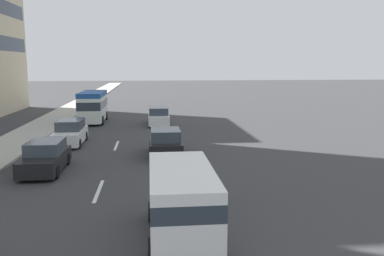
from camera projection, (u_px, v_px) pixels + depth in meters
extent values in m
plane|color=#38383A|center=(124.00, 127.00, 35.65)|extent=(198.00, 198.00, 0.00)
cube|color=#B2ADA3|center=(39.00, 128.00, 34.89)|extent=(162.00, 3.43, 0.15)
cube|color=silver|center=(99.00, 191.00, 17.91)|extent=(3.20, 0.16, 0.01)
cube|color=silver|center=(116.00, 146.00, 27.79)|extent=(3.20, 0.16, 0.01)
cube|color=white|center=(182.00, 201.00, 12.88)|extent=(5.00, 2.00, 2.11)
cube|color=#2D3842|center=(182.00, 187.00, 12.81)|extent=(5.01, 2.00, 0.51)
cylinder|color=black|center=(152.00, 212.00, 14.40)|extent=(0.72, 0.24, 0.72)
cylinder|color=black|center=(205.00, 210.00, 14.59)|extent=(0.72, 0.24, 0.72)
cylinder|color=black|center=(153.00, 250.00, 11.45)|extent=(0.72, 0.24, 0.72)
cylinder|color=black|center=(219.00, 247.00, 11.65)|extent=(0.72, 0.24, 0.72)
cube|color=black|center=(45.00, 161.00, 21.04)|extent=(4.50, 1.82, 0.79)
cube|color=#38424C|center=(46.00, 147.00, 21.15)|extent=(2.48, 1.67, 0.64)
cylinder|color=black|center=(56.00, 172.00, 19.79)|extent=(0.64, 0.22, 0.64)
cylinder|color=black|center=(21.00, 173.00, 19.62)|extent=(0.64, 0.22, 0.64)
cylinder|color=black|center=(67.00, 159.00, 22.53)|extent=(0.64, 0.22, 0.64)
cylinder|color=black|center=(36.00, 160.00, 22.36)|extent=(0.64, 0.22, 0.64)
cube|color=black|center=(165.00, 146.00, 24.88)|extent=(4.25, 1.90, 0.80)
cube|color=#38424C|center=(165.00, 135.00, 24.56)|extent=(2.34, 1.75, 0.66)
cylinder|color=black|center=(151.00, 146.00, 26.13)|extent=(0.64, 0.22, 0.64)
cylinder|color=black|center=(178.00, 145.00, 26.31)|extent=(0.64, 0.22, 0.64)
cylinder|color=black|center=(151.00, 155.00, 23.54)|extent=(0.64, 0.22, 0.64)
cylinder|color=black|center=(181.00, 154.00, 23.72)|extent=(0.64, 0.22, 0.64)
cube|color=silver|center=(93.00, 108.00, 38.60)|extent=(6.03, 2.11, 2.27)
cube|color=#1E4C93|center=(92.00, 94.00, 38.39)|extent=(6.03, 2.11, 0.43)
cube|color=#28333D|center=(93.00, 104.00, 38.53)|extent=(6.04, 2.12, 0.76)
cylinder|color=black|center=(102.00, 120.00, 37.14)|extent=(0.84, 0.26, 0.84)
cylinder|color=black|center=(80.00, 121.00, 36.93)|extent=(0.84, 0.26, 0.84)
cylinder|color=black|center=(106.00, 115.00, 40.57)|extent=(0.84, 0.26, 0.84)
cylinder|color=black|center=(86.00, 116.00, 40.36)|extent=(0.84, 0.26, 0.84)
cube|color=white|center=(159.00, 118.00, 37.24)|extent=(4.53, 1.85, 0.80)
cube|color=#38424C|center=(158.00, 111.00, 36.90)|extent=(2.49, 1.70, 0.66)
cylinder|color=black|center=(149.00, 119.00, 38.57)|extent=(0.64, 0.22, 0.64)
cylinder|color=black|center=(167.00, 119.00, 38.75)|extent=(0.64, 0.22, 0.64)
cylinder|color=black|center=(149.00, 124.00, 35.81)|extent=(0.64, 0.22, 0.64)
cylinder|color=black|center=(169.00, 123.00, 35.99)|extent=(0.64, 0.22, 0.64)
cube|color=white|center=(70.00, 136.00, 28.17)|extent=(4.54, 1.77, 0.84)
cube|color=#38424C|center=(70.00, 125.00, 28.27)|extent=(2.50, 1.63, 0.69)
cylinder|color=black|center=(79.00, 143.00, 26.91)|extent=(0.64, 0.22, 0.64)
cylinder|color=black|center=(54.00, 144.00, 26.74)|extent=(0.64, 0.22, 0.64)
cylinder|color=black|center=(86.00, 136.00, 29.68)|extent=(0.64, 0.22, 0.64)
cylinder|color=black|center=(63.00, 136.00, 29.51)|extent=(0.64, 0.22, 0.64)
cube|color=#2D3847|center=(8.00, 44.00, 45.00)|extent=(12.12, 0.08, 1.61)
cube|color=#2D3847|center=(5.00, 8.00, 44.38)|extent=(12.12, 0.08, 1.61)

